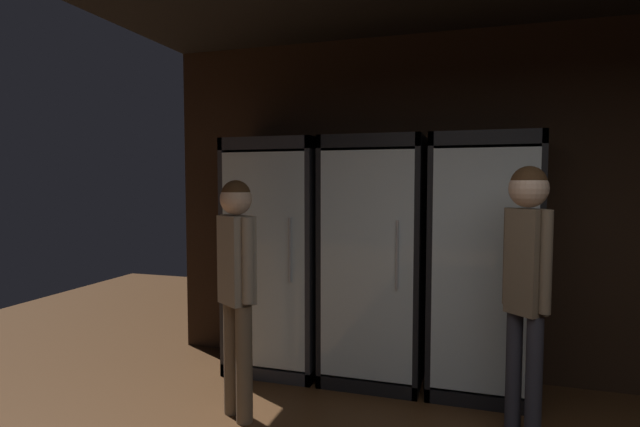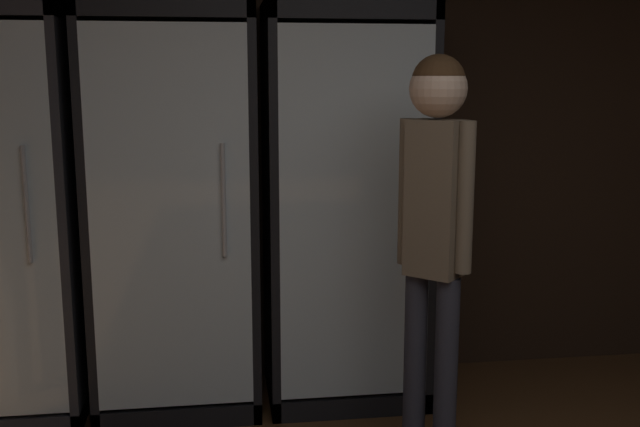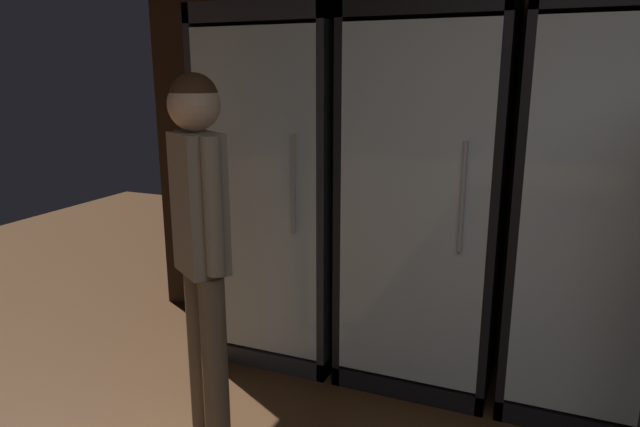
{
  "view_description": "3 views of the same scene",
  "coord_description": "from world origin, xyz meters",
  "views": [
    {
      "loc": [
        -0.38,
        -1.12,
        1.6
      ],
      "look_at": [
        -1.48,
        2.47,
        1.35
      ],
      "focal_mm": 27.58,
      "sensor_mm": 36.0,
      "label": 1
    },
    {
      "loc": [
        -0.9,
        -0.82,
        1.6
      ],
      "look_at": [
        -0.41,
        2.67,
        0.95
      ],
      "focal_mm": 41.5,
      "sensor_mm": 36.0,
      "label": 2
    },
    {
      "loc": [
        -0.54,
        -0.09,
        1.6
      ],
      "look_at": [
        -1.7,
        2.73,
        0.84
      ],
      "focal_mm": 31.48,
      "sensor_mm": 36.0,
      "label": 3
    }
  ],
  "objects": [
    {
      "name": "cooler_center",
      "position": [
        -0.29,
        2.73,
        0.96
      ],
      "size": [
        0.77,
        0.61,
        1.95
      ],
      "color": "black",
      "rests_on": "ground"
    },
    {
      "name": "cooler_left",
      "position": [
        -1.11,
        2.74,
        0.96
      ],
      "size": [
        0.77,
        0.61,
        1.95
      ],
      "color": "black",
      "rests_on": "ground"
    },
    {
      "name": "shopper_far",
      "position": [
        -0.06,
        1.94,
        1.1
      ],
      "size": [
        0.25,
        0.24,
        1.69
      ],
      "color": "#2D2D38",
      "rests_on": "ground"
    },
    {
      "name": "wall_back",
      "position": [
        0.0,
        3.03,
        1.4
      ],
      "size": [
        6.0,
        0.06,
        2.8
      ],
      "primitive_type": "cube",
      "color": "black",
      "rests_on": "ground"
    }
  ]
}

